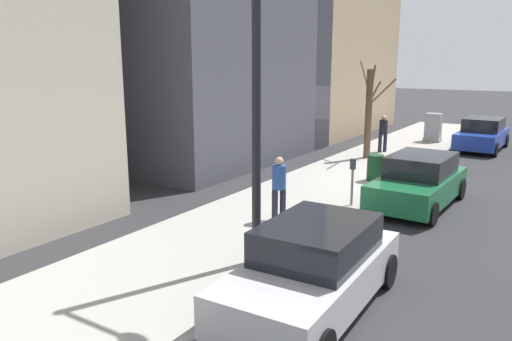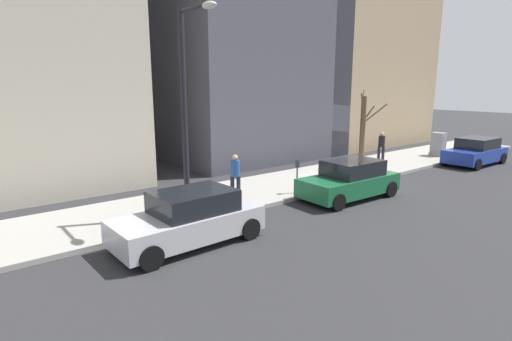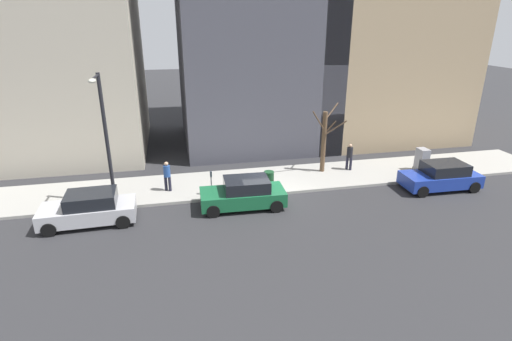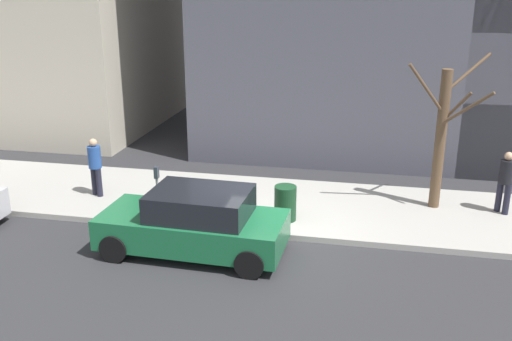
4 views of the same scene
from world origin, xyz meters
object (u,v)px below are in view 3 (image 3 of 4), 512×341
parking_meter (211,181)px  utility_box (422,160)px  parked_car_blue (441,176)px  trash_bin (269,179)px  pedestrian_near_meter (350,155)px  parked_car_silver (89,209)px  pedestrian_midblock (167,175)px  bare_tree (324,140)px  parked_car_green (244,194)px  streetlamp (105,130)px

parking_meter → utility_box: size_ratio=0.94×
parked_car_blue → trash_bin: (1.96, 9.37, -0.14)m
pedestrian_near_meter → parked_car_blue: bearing=6.2°
parked_car_blue → parked_car_silver: (-0.13, 18.42, 0.00)m
parking_meter → pedestrian_midblock: pedestrian_midblock is taller
parked_car_blue → pedestrian_midblock: 15.09m
parked_car_silver → pedestrian_midblock: pedestrian_midblock is taller
parked_car_silver → bare_tree: size_ratio=1.05×
parked_car_silver → pedestrian_near_meter: size_ratio=2.56×
trash_bin → parked_car_green: bearing=137.4°
parking_meter → streetlamp: streetlamp is taller
parked_car_silver → parking_meter: parked_car_silver is taller
parked_car_green → bare_tree: (3.62, -5.60, 1.41)m
parking_meter → streetlamp: bearing=92.0°
utility_box → pedestrian_near_meter: pedestrian_near_meter is taller
parked_car_silver → streetlamp: streetlamp is taller
parking_meter → trash_bin: parking_meter is taller
utility_box → pedestrian_midblock: bearing=89.0°
parked_car_blue → parking_meter: size_ratio=3.15×
parked_car_blue → parked_car_green: bearing=91.4°
utility_box → trash_bin: bearing=92.4°
parking_meter → bare_tree: (2.14, -7.05, 1.17)m
parking_meter → trash_bin: 3.29m
bare_tree → trash_bin: (-1.69, 3.82, -1.55)m
trash_bin → parked_car_blue: bearing=-101.8°
parked_car_silver → streetlamp: bearing=-33.2°
trash_bin → pedestrian_midblock: pedestrian_midblock is taller
streetlamp → parked_car_blue: bearing=-94.4°
parking_meter → trash_bin: size_ratio=1.50×
parked_car_silver → parking_meter: bearing=-75.9°
parked_car_silver → trash_bin: size_ratio=4.72×
pedestrian_near_meter → parked_car_green: bearing=-105.4°
bare_tree → pedestrian_near_meter: (-0.10, -1.68, -1.06)m
parked_car_silver → trash_bin: (2.09, -9.05, -0.14)m
parked_car_silver → trash_bin: parked_car_silver is taller
parked_car_blue → pedestrian_near_meter: (3.55, 3.87, 0.35)m
parked_car_blue → streetlamp: streetlamp is taller
utility_box → pedestrian_midblock: size_ratio=0.86×
parked_car_silver → bare_tree: bare_tree is taller
pedestrian_midblock → parking_meter: bearing=3.5°
parked_car_green → utility_box: utility_box is taller
streetlamp → pedestrian_near_meter: streetlamp is taller
parking_meter → pedestrian_midblock: (1.10, 2.25, 0.11)m
utility_box → bare_tree: size_ratio=0.35×
pedestrian_midblock → parked_car_blue: bearing=19.6°
parked_car_blue → pedestrian_near_meter: pedestrian_near_meter is taller
utility_box → bare_tree: bearing=77.6°
streetlamp → trash_bin: bearing=-85.7°
parking_meter → utility_box: (0.85, -12.95, -0.13)m
parked_car_green → pedestrian_midblock: pedestrian_midblock is taller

